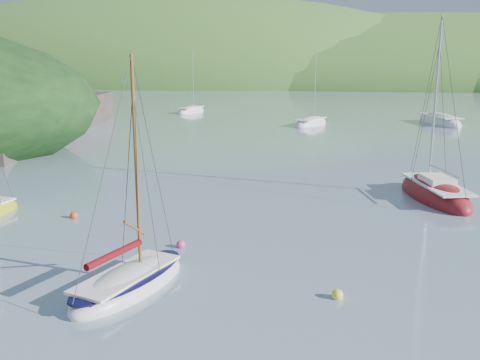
% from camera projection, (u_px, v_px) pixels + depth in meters
% --- Properties ---
extents(ground, '(700.00, 700.00, 0.00)m').
position_uv_depth(ground, '(234.00, 297.00, 18.16)').
color(ground, slate).
rests_on(ground, ground).
extents(shoreline_hills, '(690.00, 135.00, 56.00)m').
position_uv_depth(shoreline_hills, '(303.00, 81.00, 185.13)').
color(shoreline_hills, '#326827').
rests_on(shoreline_hills, ground).
extents(daysailer_white, '(3.59, 5.98, 8.64)m').
position_uv_depth(daysailer_white, '(129.00, 283.00, 18.77)').
color(daysailer_white, white).
rests_on(daysailer_white, ground).
extents(sloop_red, '(4.46, 7.95, 11.15)m').
position_uv_depth(sloop_red, '(435.00, 195.00, 30.85)').
color(sloop_red, maroon).
rests_on(sloop_red, ground).
extents(distant_sloop_a, '(4.85, 7.33, 9.88)m').
position_uv_depth(distant_sloop_a, '(311.00, 124.00, 64.19)').
color(distant_sloop_a, white).
rests_on(distant_sloop_a, ground).
extents(distant_sloop_b, '(5.65, 9.45, 12.73)m').
position_uv_depth(distant_sloop_b, '(439.00, 122.00, 65.48)').
color(distant_sloop_b, white).
rests_on(distant_sloop_b, ground).
extents(distant_sloop_c, '(3.81, 7.05, 9.55)m').
position_uv_depth(distant_sloop_c, '(191.00, 112.00, 78.99)').
color(distant_sloop_c, white).
rests_on(distant_sloop_c, ground).
extents(mooring_buoys, '(13.61, 7.41, 0.42)m').
position_uv_depth(mooring_buoys, '(174.00, 245.00, 22.84)').
color(mooring_buoys, '#FDFF36').
rests_on(mooring_buoys, ground).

